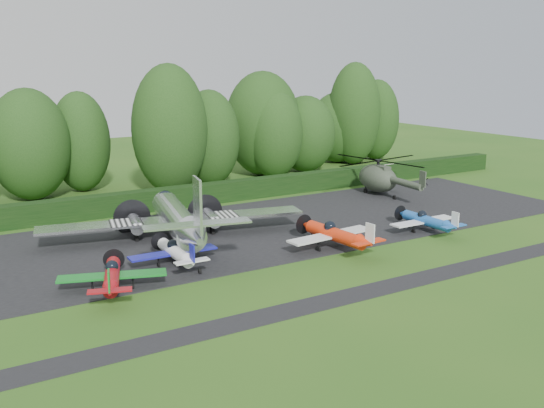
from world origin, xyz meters
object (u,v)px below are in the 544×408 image
light_plane_orange (335,234)px  helicopter (378,176)px  light_plane_red (112,276)px  light_plane_blue (426,220)px  transport_plane (179,219)px  sign_board (383,171)px  light_plane_white (175,252)px

light_plane_orange → helicopter: bearing=45.6°
light_plane_red → light_plane_blue: light_plane_red is taller
transport_plane → sign_board: (30.11, 10.74, -0.50)m
transport_plane → light_plane_blue: bearing=-34.3°
sign_board → transport_plane: bearing=-152.1°
transport_plane → light_plane_orange: size_ratio=2.70×
light_plane_orange → sign_board: bearing=46.6°
light_plane_white → light_plane_blue: bearing=-8.0°
light_plane_white → helicopter: helicopter is taller
light_plane_white → light_plane_blue: size_ratio=1.00×
transport_plane → light_plane_orange: (9.33, -7.72, -0.69)m
light_plane_orange → helicopter: (15.75, 13.51, 0.83)m
transport_plane → light_plane_red: size_ratio=3.04×
light_plane_blue → transport_plane: bearing=157.7°
light_plane_red → light_plane_blue: bearing=-18.5°
helicopter → light_plane_blue: bearing=-121.1°
light_plane_white → sign_board: bearing=25.0°
light_plane_white → sign_board: light_plane_white is taller
light_plane_red → helicopter: 35.34m
helicopter → light_plane_white: bearing=-164.2°
light_plane_red → helicopter: (32.64, 13.51, 0.96)m
light_plane_white → light_plane_orange: (11.72, -2.59, 0.19)m
helicopter → sign_board: size_ratio=3.77×
transport_plane → light_plane_orange: bearing=-51.5°
light_plane_blue → helicopter: 14.98m
light_plane_red → light_plane_white: 5.79m
light_plane_white → transport_plane: bearing=64.1°
helicopter → sign_board: 7.09m
light_plane_red → sign_board: bearing=7.6°
transport_plane → light_plane_red: bearing=-146.3°
light_plane_blue → sign_board: bearing=58.4°
light_plane_orange → light_plane_red: bearing=-175.0°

